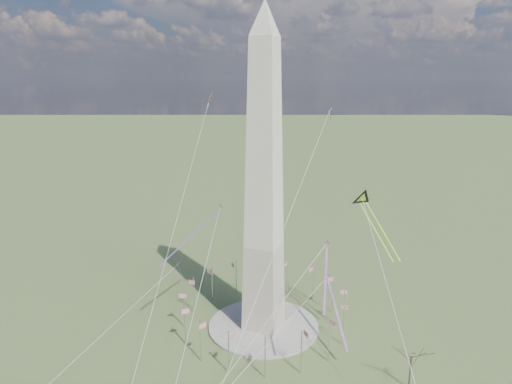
% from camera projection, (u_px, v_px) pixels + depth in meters
% --- Properties ---
extents(ground, '(2000.00, 2000.00, 0.00)m').
position_uv_depth(ground, '(264.00, 327.00, 149.71)').
color(ground, '#4A6532').
rests_on(ground, ground).
extents(plaza, '(36.00, 36.00, 0.80)m').
position_uv_depth(plaza, '(264.00, 326.00, 149.61)').
color(plaza, '#ACA79E').
rests_on(plaza, ground).
extents(washington_monument, '(15.56, 15.56, 100.00)m').
position_uv_depth(washington_monument, '(264.00, 185.00, 138.02)').
color(washington_monument, beige).
rests_on(washington_monument, plaza).
extents(flagpole_ring, '(54.40, 54.40, 13.00)m').
position_uv_depth(flagpole_ring, '(264.00, 307.00, 147.94)').
color(flagpole_ring, silver).
rests_on(flagpole_ring, ground).
extents(tree_near, '(8.08, 8.08, 14.14)m').
position_uv_depth(tree_near, '(412.00, 354.00, 117.87)').
color(tree_near, '#4B402D').
rests_on(tree_near, ground).
extents(kite_delta_black, '(17.24, 17.79, 16.62)m').
position_uv_depth(kite_delta_black, '(364.00, 202.00, 135.91)').
color(kite_delta_black, black).
rests_on(kite_delta_black, ground).
extents(kite_diamond_purple, '(1.75, 3.04, 9.60)m').
position_uv_depth(kite_diamond_purple, '(180.00, 265.00, 156.81)').
color(kite_diamond_purple, '#421B7D').
rests_on(kite_diamond_purple, ground).
extents(kite_streamer_left, '(5.35, 18.56, 12.91)m').
position_uv_depth(kite_streamer_left, '(326.00, 268.00, 120.67)').
color(kite_streamer_left, '#EC4E25').
rests_on(kite_streamer_left, ground).
extents(kite_streamer_mid, '(12.21, 20.59, 15.66)m').
position_uv_depth(kite_streamer_mid, '(200.00, 226.00, 142.57)').
color(kite_streamer_mid, '#EC4E25').
rests_on(kite_streamer_mid, ground).
extents(kite_streamer_right, '(11.90, 18.76, 14.49)m').
position_uv_depth(kite_streamer_right, '(334.00, 302.00, 138.34)').
color(kite_streamer_right, '#EC4E25').
rests_on(kite_streamer_right, ground).
extents(kite_small_red, '(1.16, 1.72, 4.25)m').
position_uv_depth(kite_small_red, '(211.00, 96.00, 170.88)').
color(kite_small_red, red).
rests_on(kite_small_red, ground).
extents(kite_small_white, '(1.23, 1.73, 4.34)m').
position_uv_depth(kite_small_white, '(330.00, 111.00, 166.10)').
color(kite_small_white, white).
rests_on(kite_small_white, ground).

